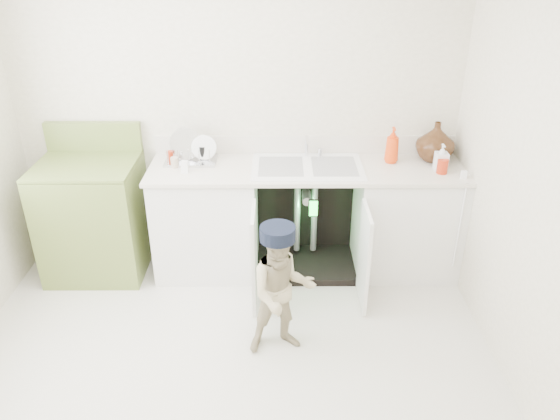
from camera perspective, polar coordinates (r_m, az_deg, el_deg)
The scene contains 5 objects.
ground at distance 3.68m, azimuth -5.43°, elevation -16.07°, with size 3.50×3.50×0.00m, color beige.
room_shell at distance 2.97m, azimuth -6.47°, elevation 1.77°, with size 6.00×5.50×1.26m.
counter_run at distance 4.39m, azimuth 3.13°, elevation -0.60°, with size 2.44×1.02×1.21m.
avocado_stove at distance 4.60m, azimuth -18.85°, elevation -0.63°, with size 0.76×0.65×1.17m.
repair_worker at distance 3.53m, azimuth 0.21°, elevation -8.35°, with size 0.52×0.88×0.92m.
Camera 1 is at (0.33, -2.67, 2.52)m, focal length 35.00 mm.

